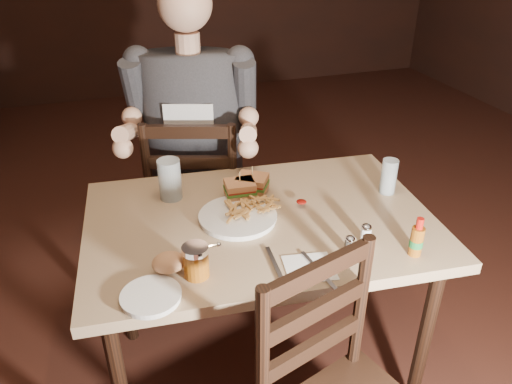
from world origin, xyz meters
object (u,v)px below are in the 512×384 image
object	(u,v)px
side_plate	(151,297)
glass_left	(170,179)
dinner_plate	(238,218)
diner	(190,103)
glass_right	(389,176)
syrup_dispenser	(196,261)
hot_sauce	(417,237)
main_table	(260,238)
chair_far	(198,202)

from	to	relation	value
side_plate	glass_left	bearing A→B (deg)	74.43
dinner_plate	diner	bearing A→B (deg)	93.05
glass_right	syrup_dispenser	xyz separation A→B (m)	(-0.80, -0.26, -0.02)
hot_sauce	main_table	bearing A→B (deg)	138.50
diner	syrup_dispenser	world-z (taller)	diner
glass_left	syrup_dispenser	size ratio (longest dim) A/B	1.50
syrup_dispenser	glass_right	bearing A→B (deg)	23.37
diner	side_plate	distance (m)	0.99
chair_far	dinner_plate	xyz separation A→B (m)	(0.02, -0.64, 0.30)
chair_far	syrup_dispenser	distance (m)	0.98
dinner_plate	glass_right	world-z (taller)	glass_right
hot_sauce	chair_far	bearing A→B (deg)	115.73
glass_right	side_plate	world-z (taller)	glass_right
diner	dinner_plate	bearing A→B (deg)	-68.70
glass_left	side_plate	size ratio (longest dim) A/B	0.94
chair_far	dinner_plate	distance (m)	0.71
diner	side_plate	size ratio (longest dim) A/B	6.05
glass_left	side_plate	world-z (taller)	glass_left
glass_left	dinner_plate	bearing A→B (deg)	-49.33
hot_sauce	side_plate	world-z (taller)	hot_sauce
glass_right	syrup_dispenser	bearing A→B (deg)	-161.82
main_table	diner	distance (m)	0.69
hot_sauce	dinner_plate	bearing A→B (deg)	142.19
syrup_dispenser	side_plate	xyz separation A→B (m)	(-0.14, -0.06, -0.05)
glass_right	side_plate	bearing A→B (deg)	-160.96
chair_far	side_plate	bearing A→B (deg)	89.31
chair_far	side_plate	world-z (taller)	chair_far
chair_far	main_table	bearing A→B (deg)	116.26
glass_right	dinner_plate	bearing A→B (deg)	-179.16
dinner_plate	glass_right	size ratio (longest dim) A/B	1.96
main_table	side_plate	bearing A→B (deg)	-144.71
diner	dinner_plate	distance (m)	0.63
main_table	glass_left	size ratio (longest dim) A/B	8.22
main_table	chair_far	world-z (taller)	chair_far
dinner_plate	glass_left	distance (m)	0.31
chair_far	diner	bearing A→B (deg)	90.00
glass_right	side_plate	distance (m)	1.00
hot_sauce	syrup_dispenser	size ratio (longest dim) A/B	1.29
glass_right	syrup_dispenser	world-z (taller)	glass_right
chair_far	glass_right	world-z (taller)	chair_far
chair_far	hot_sauce	size ratio (longest dim) A/B	7.25
diner	side_plate	xyz separation A→B (m)	(-0.31, -0.91, -0.22)
main_table	dinner_plate	bearing A→B (deg)	167.35
main_table	glass_left	bearing A→B (deg)	138.16
glass_right	hot_sauce	world-z (taller)	glass_right
glass_right	hot_sauce	bearing A→B (deg)	-108.70
chair_far	hot_sauce	distance (m)	1.17
diner	hot_sauce	world-z (taller)	diner
glass_right	hot_sauce	xyz separation A→B (m)	(-0.13, -0.37, -0.00)
chair_far	glass_left	xyz separation A→B (m)	(-0.18, -0.42, 0.37)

